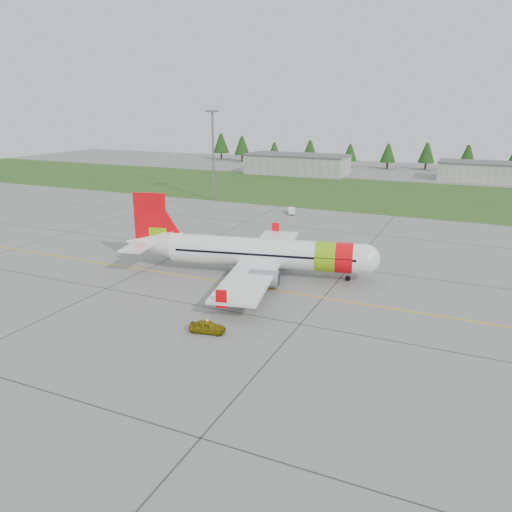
% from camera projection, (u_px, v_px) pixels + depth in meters
% --- Properties ---
extents(ground, '(320.00, 320.00, 0.00)m').
position_uv_depth(ground, '(214.00, 308.00, 54.82)').
color(ground, gray).
rests_on(ground, ground).
extents(aircraft, '(33.74, 31.60, 10.32)m').
position_uv_depth(aircraft, '(259.00, 253.00, 65.03)').
color(aircraft, white).
rests_on(aircraft, ground).
extents(follow_me_car, '(1.49, 1.66, 3.59)m').
position_uv_depth(follow_me_car, '(207.00, 316.00, 48.47)').
color(follow_me_car, '#CEB90B').
rests_on(follow_me_car, ground).
extents(service_van, '(1.82, 1.79, 4.01)m').
position_uv_depth(service_van, '(291.00, 204.00, 102.30)').
color(service_van, silver).
rests_on(service_van, ground).
extents(grass_strip, '(320.00, 50.00, 0.03)m').
position_uv_depth(grass_strip, '(371.00, 194.00, 126.35)').
color(grass_strip, '#30561E').
rests_on(grass_strip, ground).
extents(taxi_guideline, '(120.00, 0.25, 0.02)m').
position_uv_depth(taxi_guideline, '(245.00, 285.00, 61.79)').
color(taxi_guideline, gold).
rests_on(taxi_guideline, ground).
extents(hangar_west, '(32.00, 14.00, 6.00)m').
position_uv_depth(hangar_west, '(297.00, 165.00, 161.74)').
color(hangar_west, '#A8A8A3').
rests_on(hangar_west, ground).
extents(hangar_east, '(24.00, 12.00, 5.20)m').
position_uv_depth(hangar_east, '(482.00, 172.00, 147.15)').
color(hangar_east, '#A8A8A3').
rests_on(hangar_east, ground).
extents(floodlight_mast, '(0.50, 0.50, 20.00)m').
position_uv_depth(floodlight_mast, '(213.00, 157.00, 115.14)').
color(floodlight_mast, slate).
rests_on(floodlight_mast, ground).
extents(treeline, '(160.00, 8.00, 10.00)m').
position_uv_depth(treeline, '(406.00, 155.00, 173.76)').
color(treeline, '#1C3F14').
rests_on(treeline, ground).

